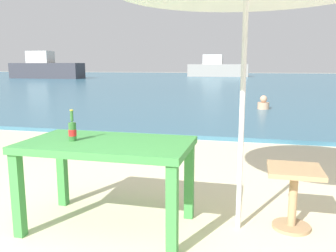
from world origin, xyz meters
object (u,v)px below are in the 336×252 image
Objects in this scene: picnic_table_green at (108,154)px; boat_ferry at (46,69)px; side_table_wood at (294,189)px; swimmer_person at (263,104)px; beer_bottle_amber at (72,130)px; boat_tanker at (217,69)px.

boat_ferry is (-18.30, 27.61, 0.35)m from picnic_table_green.
swimmer_person is (-0.08, 7.78, -0.11)m from side_table_wood.
swimmer_person is 27.78m from boat_ferry.
beer_bottle_amber reaches higher than side_table_wood.
picnic_table_green is at bearing -85.53° from boat_tanker.
boat_tanker is at bearing 98.66° from swimmer_person.
picnic_table_green is 5.28× the size of beer_bottle_amber.
picnic_table_green is at bearing -167.66° from side_table_wood.
swimmer_person is (1.46, 8.11, -0.41)m from picnic_table_green.
side_table_wood is 36.39m from boat_tanker.
boat_ferry is at bearing 135.39° from swimmer_person.
side_table_wood is at bearing -53.97° from boat_ferry.
beer_bottle_amber is 0.04× the size of boat_ferry.
swimmer_person is at bearing -44.61° from boat_ferry.
picnic_table_green reaches higher than swimmer_person.
boat_ferry is at bearing 123.07° from beer_bottle_amber.
beer_bottle_amber is (-0.29, -0.05, 0.20)m from picnic_table_green.
picnic_table_green is 0.36m from beer_bottle_amber.
beer_bottle_amber is 8.37m from swimmer_person.
picnic_table_green is at bearing 10.09° from beer_bottle_amber.
beer_bottle_amber reaches higher than swimmer_person.
picnic_table_green is at bearing -100.22° from swimmer_person.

